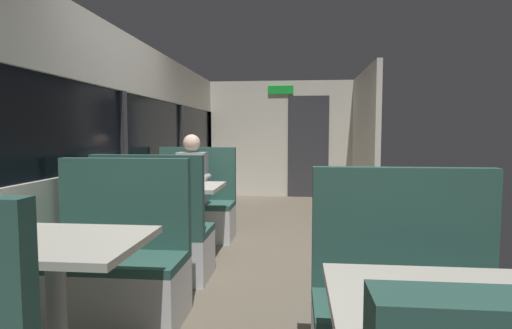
% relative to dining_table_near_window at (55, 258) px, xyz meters
% --- Properties ---
extents(ground_plane, '(3.30, 9.20, 0.02)m').
position_rel_dining_table_near_window_xyz_m(ground_plane, '(0.89, 2.09, -0.65)').
color(ground_plane, '#665B4C').
extents(carriage_window_panel_left, '(0.09, 8.48, 2.30)m').
position_rel_dining_table_near_window_xyz_m(carriage_window_panel_left, '(-0.56, 2.09, 0.47)').
color(carriage_window_panel_left, beige).
rests_on(carriage_window_panel_left, ground_plane).
extents(carriage_end_bulkhead, '(2.90, 0.11, 2.30)m').
position_rel_dining_table_near_window_xyz_m(carriage_end_bulkhead, '(0.95, 6.28, 0.50)').
color(carriage_end_bulkhead, beige).
rests_on(carriage_end_bulkhead, ground_plane).
extents(carriage_aisle_panel_right, '(0.08, 2.40, 2.30)m').
position_rel_dining_table_near_window_xyz_m(carriage_aisle_panel_right, '(2.34, 5.09, 0.51)').
color(carriage_aisle_panel_right, beige).
rests_on(carriage_aisle_panel_right, ground_plane).
extents(dining_table_near_window, '(0.90, 0.70, 0.74)m').
position_rel_dining_table_near_window_xyz_m(dining_table_near_window, '(0.00, 0.00, 0.00)').
color(dining_table_near_window, '#9E9EA3').
rests_on(dining_table_near_window, ground_plane).
extents(bench_near_window_facing_entry, '(0.95, 0.50, 1.10)m').
position_rel_dining_table_near_window_xyz_m(bench_near_window_facing_entry, '(0.00, 0.70, -0.31)').
color(bench_near_window_facing_entry, silver).
rests_on(bench_near_window_facing_entry, ground_plane).
extents(dining_table_mid_window, '(0.90, 0.70, 0.74)m').
position_rel_dining_table_near_window_xyz_m(dining_table_mid_window, '(0.00, 2.17, 0.00)').
color(dining_table_mid_window, '#9E9EA3').
rests_on(dining_table_mid_window, ground_plane).
extents(bench_mid_window_facing_end, '(0.95, 0.50, 1.10)m').
position_rel_dining_table_near_window_xyz_m(bench_mid_window_facing_end, '(0.00, 1.47, -0.31)').
color(bench_mid_window_facing_end, silver).
rests_on(bench_mid_window_facing_end, ground_plane).
extents(bench_mid_window_facing_entry, '(0.95, 0.50, 1.10)m').
position_rel_dining_table_near_window_xyz_m(bench_mid_window_facing_entry, '(0.00, 2.87, -0.31)').
color(bench_mid_window_facing_entry, silver).
rests_on(bench_mid_window_facing_entry, ground_plane).
extents(bench_front_aisle_facing_entry, '(0.95, 0.50, 1.10)m').
position_rel_dining_table_near_window_xyz_m(bench_front_aisle_facing_entry, '(1.79, 0.10, -0.31)').
color(bench_front_aisle_facing_entry, silver).
rests_on(bench_front_aisle_facing_entry, ground_plane).
extents(seated_passenger, '(0.47, 0.55, 1.26)m').
position_rel_dining_table_near_window_xyz_m(seated_passenger, '(0.00, 2.80, -0.10)').
color(seated_passenger, '#26262D').
rests_on(seated_passenger, ground_plane).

